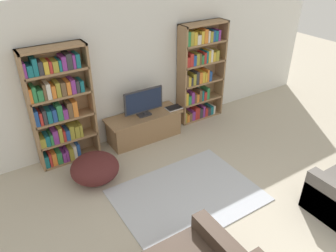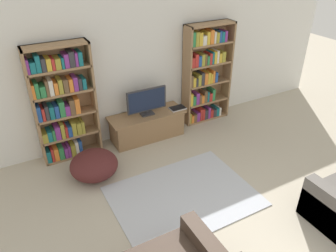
{
  "view_description": "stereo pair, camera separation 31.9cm",
  "coord_description": "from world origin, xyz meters",
  "px_view_note": "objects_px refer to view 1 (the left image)",
  "views": [
    {
      "loc": [
        -2.42,
        -0.76,
        3.34
      ],
      "look_at": [
        0.01,
        3.04,
        0.7
      ],
      "focal_mm": 35.0,
      "sensor_mm": 36.0,
      "label": 1
    },
    {
      "loc": [
        -2.14,
        -0.92,
        3.34
      ],
      "look_at": [
        0.01,
        3.04,
        0.7
      ],
      "focal_mm": 35.0,
      "sensor_mm": 36.0,
      "label": 2
    }
  ],
  "objects_px": {
    "tv_stand": "(144,126)",
    "television": "(144,102)",
    "bookshelf_right": "(199,73)",
    "bookshelf_left": "(59,108)",
    "beanbag_ottoman": "(95,168)",
    "laptop": "(174,108)"
  },
  "relations": [
    {
      "from": "bookshelf_right",
      "to": "beanbag_ottoman",
      "type": "relative_size",
      "value": 2.62
    },
    {
      "from": "bookshelf_left",
      "to": "tv_stand",
      "type": "relative_size",
      "value": 1.39
    },
    {
      "from": "television",
      "to": "laptop",
      "type": "xyz_separation_m",
      "value": [
        0.6,
        -0.07,
        -0.25
      ]
    },
    {
      "from": "laptop",
      "to": "bookshelf_left",
      "type": "bearing_deg",
      "value": 173.72
    },
    {
      "from": "bookshelf_left",
      "to": "laptop",
      "type": "height_order",
      "value": "bookshelf_left"
    },
    {
      "from": "bookshelf_right",
      "to": "bookshelf_left",
      "type": "bearing_deg",
      "value": -179.99
    },
    {
      "from": "bookshelf_left",
      "to": "television",
      "type": "bearing_deg",
      "value": -6.13
    },
    {
      "from": "tv_stand",
      "to": "laptop",
      "type": "relative_size",
      "value": 4.78
    },
    {
      "from": "tv_stand",
      "to": "television",
      "type": "distance_m",
      "value": 0.52
    },
    {
      "from": "bookshelf_right",
      "to": "tv_stand",
      "type": "relative_size",
      "value": 1.39
    },
    {
      "from": "tv_stand",
      "to": "bookshelf_right",
      "type": "bearing_deg",
      "value": 5.78
    },
    {
      "from": "bookshelf_left",
      "to": "tv_stand",
      "type": "bearing_deg",
      "value": -5.39
    },
    {
      "from": "bookshelf_right",
      "to": "tv_stand",
      "type": "bearing_deg",
      "value": -174.22
    },
    {
      "from": "bookshelf_left",
      "to": "television",
      "type": "height_order",
      "value": "bookshelf_left"
    },
    {
      "from": "bookshelf_right",
      "to": "laptop",
      "type": "bearing_deg",
      "value": -163.06
    },
    {
      "from": "bookshelf_left",
      "to": "tv_stand",
      "type": "xyz_separation_m",
      "value": [
        1.43,
        -0.14,
        -0.73
      ]
    },
    {
      "from": "tv_stand",
      "to": "television",
      "type": "bearing_deg",
      "value": -90.0
    },
    {
      "from": "tv_stand",
      "to": "laptop",
      "type": "distance_m",
      "value": 0.66
    },
    {
      "from": "television",
      "to": "beanbag_ottoman",
      "type": "xyz_separation_m",
      "value": [
        -1.23,
        -0.63,
        -0.56
      ]
    },
    {
      "from": "bookshelf_right",
      "to": "tv_stand",
      "type": "xyz_separation_m",
      "value": [
        -1.34,
        -0.14,
        -0.73
      ]
    },
    {
      "from": "tv_stand",
      "to": "laptop",
      "type": "bearing_deg",
      "value": -8.39
    },
    {
      "from": "television",
      "to": "beanbag_ottoman",
      "type": "bearing_deg",
      "value": -153.04
    }
  ]
}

